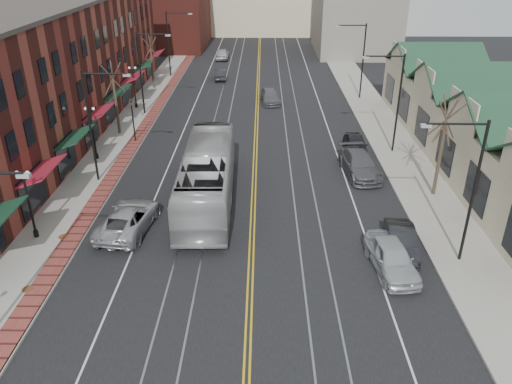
{
  "coord_description": "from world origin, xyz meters",
  "views": [
    {
      "loc": [
        0.59,
        -17.11,
        15.79
      ],
      "look_at": [
        0.21,
        10.39,
        2.0
      ],
      "focal_mm": 35.0,
      "sensor_mm": 36.0,
      "label": 1
    }
  ],
  "objects_px": {
    "transit_bus": "(207,176)",
    "parked_car_a": "(392,257)",
    "parked_suv": "(128,219)",
    "parked_car_d": "(355,145)",
    "parked_car_b": "(401,241)",
    "parked_car_c": "(360,164)"
  },
  "relations": [
    {
      "from": "parked_suv",
      "to": "parked_car_d",
      "type": "xyz_separation_m",
      "value": [
        15.84,
        12.6,
        -0.03
      ]
    },
    {
      "from": "parked_car_a",
      "to": "parked_car_d",
      "type": "height_order",
      "value": "parked_car_a"
    },
    {
      "from": "parked_suv",
      "to": "parked_car_b",
      "type": "height_order",
      "value": "parked_suv"
    },
    {
      "from": "parked_car_a",
      "to": "parked_car_d",
      "type": "bearing_deg",
      "value": 80.39
    },
    {
      "from": "parked_car_c",
      "to": "parked_car_b",
      "type": "bearing_deg",
      "value": -93.46
    },
    {
      "from": "parked_car_b",
      "to": "parked_suv",
      "type": "bearing_deg",
      "value": 177.62
    },
    {
      "from": "parked_car_a",
      "to": "parked_car_b",
      "type": "height_order",
      "value": "parked_car_a"
    },
    {
      "from": "parked_car_c",
      "to": "transit_bus",
      "type": "bearing_deg",
      "value": -163.84
    },
    {
      "from": "parked_car_a",
      "to": "parked_suv",
      "type": "bearing_deg",
      "value": 158.31
    },
    {
      "from": "parked_suv",
      "to": "parked_car_a",
      "type": "relative_size",
      "value": 1.2
    },
    {
      "from": "transit_bus",
      "to": "parked_car_b",
      "type": "xyz_separation_m",
      "value": [
        11.53,
        -6.02,
        -1.17
      ]
    },
    {
      "from": "parked_suv",
      "to": "parked_car_c",
      "type": "distance_m",
      "value": 17.61
    },
    {
      "from": "parked_car_d",
      "to": "parked_car_b",
      "type": "bearing_deg",
      "value": -86.71
    },
    {
      "from": "parked_car_c",
      "to": "parked_car_d",
      "type": "distance_m",
      "value": 4.21
    },
    {
      "from": "transit_bus",
      "to": "parked_car_c",
      "type": "bearing_deg",
      "value": -158.8
    },
    {
      "from": "parked_suv",
      "to": "transit_bus",
      "type": "bearing_deg",
      "value": -131.97
    },
    {
      "from": "parked_suv",
      "to": "parked_car_d",
      "type": "relative_size",
      "value": 1.28
    },
    {
      "from": "parked_car_c",
      "to": "parked_suv",
      "type": "bearing_deg",
      "value": -157.81
    },
    {
      "from": "transit_bus",
      "to": "parked_car_a",
      "type": "height_order",
      "value": "transit_bus"
    },
    {
      "from": "parked_suv",
      "to": "parked_car_c",
      "type": "height_order",
      "value": "parked_car_c"
    },
    {
      "from": "transit_bus",
      "to": "parked_suv",
      "type": "height_order",
      "value": "transit_bus"
    },
    {
      "from": "parked_car_b",
      "to": "parked_car_c",
      "type": "relative_size",
      "value": 0.76
    }
  ]
}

